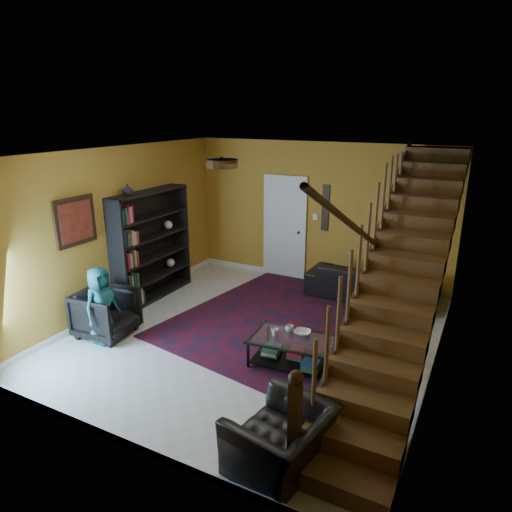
% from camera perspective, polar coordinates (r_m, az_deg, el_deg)
% --- Properties ---
extents(floor, '(5.50, 5.50, 0.00)m').
position_cam_1_polar(floor, '(7.19, -0.40, -10.10)').
color(floor, beige).
rests_on(floor, ground).
extents(room, '(5.50, 5.50, 5.50)m').
position_cam_1_polar(room, '(8.82, -4.00, -4.31)').
color(room, '#B87529').
rests_on(room, ground).
extents(staircase, '(0.95, 5.02, 3.18)m').
position_cam_1_polar(staircase, '(6.00, 17.78, -2.19)').
color(staircase, brown).
rests_on(staircase, floor).
extents(bookshelf, '(0.35, 1.80, 2.00)m').
position_cam_1_polar(bookshelf, '(8.56, -12.85, 1.08)').
color(bookshelf, black).
rests_on(bookshelf, floor).
extents(door, '(0.82, 0.05, 2.05)m').
position_cam_1_polar(door, '(9.40, 3.61, 3.37)').
color(door, silver).
rests_on(door, floor).
extents(framed_picture, '(0.04, 0.74, 0.74)m').
position_cam_1_polar(framed_picture, '(7.46, -21.65, 4.04)').
color(framed_picture, maroon).
rests_on(framed_picture, room).
extents(wall_hanging, '(0.14, 0.03, 0.90)m').
position_cam_1_polar(wall_hanging, '(8.99, 8.67, 5.97)').
color(wall_hanging, black).
rests_on(wall_hanging, room).
extents(ceiling_fixture, '(0.40, 0.40, 0.10)m').
position_cam_1_polar(ceiling_fixture, '(5.69, -4.31, 11.47)').
color(ceiling_fixture, '#3F2814').
rests_on(ceiling_fixture, room).
extents(rug, '(3.91, 4.31, 0.02)m').
position_cam_1_polar(rug, '(7.69, 4.37, -8.10)').
color(rug, '#490D19').
rests_on(rug, floor).
extents(sofa, '(2.23, 0.93, 0.65)m').
position_cam_1_polar(sofa, '(8.66, 13.82, -3.29)').
color(sofa, black).
rests_on(sofa, floor).
extents(armchair_left, '(0.88, 0.86, 0.74)m').
position_cam_1_polar(armchair_left, '(7.46, -18.22, -6.79)').
color(armchair_left, black).
rests_on(armchair_left, floor).
extents(armchair_right, '(0.99, 1.09, 0.62)m').
position_cam_1_polar(armchair_right, '(4.77, 3.10, -21.97)').
color(armchair_right, black).
rests_on(armchair_right, floor).
extents(person_adult_a, '(0.47, 0.34, 1.21)m').
position_cam_1_polar(person_adult_a, '(8.73, 14.80, -4.37)').
color(person_adult_a, black).
rests_on(person_adult_a, sofa).
extents(person_adult_b, '(0.65, 0.53, 1.28)m').
position_cam_1_polar(person_adult_b, '(8.74, 14.11, -4.04)').
color(person_adult_b, black).
rests_on(person_adult_b, sofa).
extents(person_child, '(0.40, 0.59, 1.19)m').
position_cam_1_polar(person_child, '(7.20, -18.81, -5.82)').
color(person_child, '#165055').
rests_on(person_child, armchair_left).
extents(coffee_table, '(1.21, 0.78, 0.44)m').
position_cam_1_polar(coffee_table, '(6.32, 4.81, -11.74)').
color(coffee_table, black).
rests_on(coffee_table, floor).
extents(cup_a, '(0.12, 0.12, 0.09)m').
position_cam_1_polar(cup_a, '(6.38, 4.23, -9.04)').
color(cup_a, '#999999').
rests_on(cup_a, coffee_table).
extents(cup_b, '(0.11, 0.11, 0.09)m').
position_cam_1_polar(cup_b, '(6.27, 2.37, -9.51)').
color(cup_b, '#999999').
rests_on(cup_b, coffee_table).
extents(bowl, '(0.25, 0.25, 0.05)m').
position_cam_1_polar(bowl, '(6.34, 5.84, -9.49)').
color(bowl, '#999999').
rests_on(bowl, coffee_table).
extents(vase, '(0.18, 0.18, 0.19)m').
position_cam_1_polar(vase, '(7.95, -15.73, 7.97)').
color(vase, '#999999').
rests_on(vase, bookshelf).
extents(popcorn_bucket, '(0.14, 0.14, 0.15)m').
position_cam_1_polar(popcorn_bucket, '(7.89, -16.00, -7.40)').
color(popcorn_bucket, red).
rests_on(popcorn_bucket, rug).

